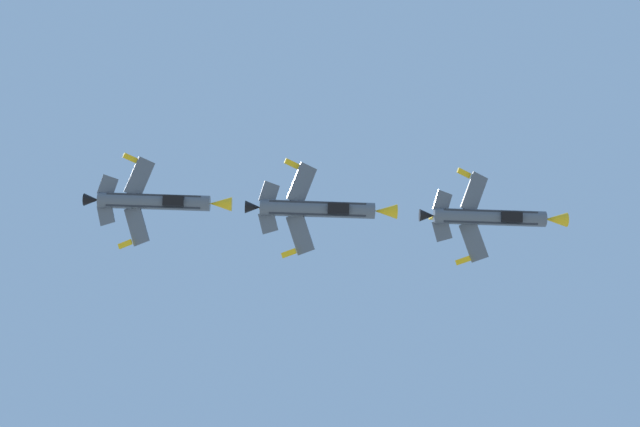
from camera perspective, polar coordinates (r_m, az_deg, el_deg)
fighter_jet_lead at (r=96.22m, az=11.07°, el=-0.26°), size 15.85×7.85×7.15m
fighter_jet_left_wing at (r=92.12m, az=0.01°, el=0.28°), size 15.85×7.81×7.20m
fighter_jet_right_wing at (r=96.77m, az=-10.50°, el=0.75°), size 15.85×7.62×7.39m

